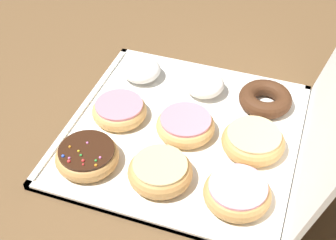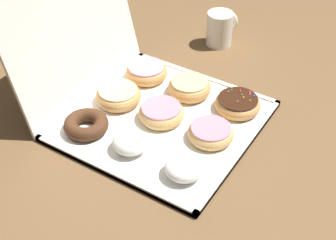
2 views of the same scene
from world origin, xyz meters
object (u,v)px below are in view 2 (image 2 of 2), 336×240
(pink_frosted_donut_4, at_px, (162,112))
(coffee_mug, at_px, (220,28))
(sprinkle_donut_2, at_px, (238,104))
(chocolate_cake_ring_donut_6, at_px, (86,125))
(glazed_ring_donut_7, at_px, (117,96))
(donut_box, at_px, (163,121))
(pink_frosted_donut_8, at_px, (147,72))
(pink_frosted_donut_1, at_px, (210,134))
(powdered_filled_donut_0, at_px, (184,167))
(powdered_filled_donut_3, at_px, (130,142))
(glazed_ring_donut_5, at_px, (189,87))

(pink_frosted_donut_4, height_order, coffee_mug, coffee_mug)
(sprinkle_donut_2, height_order, chocolate_cake_ring_donut_6, sprinkle_donut_2)
(pink_frosted_donut_4, height_order, glazed_ring_donut_7, glazed_ring_donut_7)
(donut_box, bearing_deg, pink_frosted_donut_8, 46.72)
(pink_frosted_donut_4, bearing_deg, coffee_mug, 7.60)
(chocolate_cake_ring_donut_6, height_order, pink_frosted_donut_8, pink_frosted_donut_8)
(pink_frosted_donut_1, distance_m, glazed_ring_donut_7, 0.27)
(powdered_filled_donut_0, bearing_deg, donut_box, 45.79)
(powdered_filled_donut_3, bearing_deg, chocolate_cake_ring_donut_6, 90.48)
(pink_frosted_donut_1, bearing_deg, chocolate_cake_ring_donut_6, 115.35)
(chocolate_cake_ring_donut_6, bearing_deg, pink_frosted_donut_4, -43.57)
(pink_frosted_donut_1, bearing_deg, coffee_mug, 24.53)
(coffee_mug, bearing_deg, glazed_ring_donut_5, -168.36)
(pink_frosted_donut_1, height_order, glazed_ring_donut_5, glazed_ring_donut_5)
(coffee_mug, bearing_deg, pink_frosted_donut_8, 165.27)
(pink_frosted_donut_4, height_order, pink_frosted_donut_8, pink_frosted_donut_8)
(sprinkle_donut_2, xyz_separation_m, glazed_ring_donut_5, (-0.01, 0.14, 0.00))
(glazed_ring_donut_5, height_order, chocolate_cake_ring_donut_6, glazed_ring_donut_5)
(pink_frosted_donut_4, bearing_deg, glazed_ring_donut_7, 93.81)
(powdered_filled_donut_0, height_order, pink_frosted_donut_1, powdered_filled_donut_0)
(pink_frosted_donut_1, relative_size, pink_frosted_donut_4, 0.96)
(donut_box, relative_size, chocolate_cake_ring_donut_6, 4.05)
(chocolate_cake_ring_donut_6, xyz_separation_m, pink_frosted_donut_8, (0.26, 0.00, 0.00))
(donut_box, relative_size, pink_frosted_donut_4, 3.88)
(powdered_filled_donut_0, xyz_separation_m, glazed_ring_donut_5, (0.26, 0.14, -0.00))
(powdered_filled_donut_0, relative_size, glazed_ring_donut_7, 0.72)
(sprinkle_donut_2, relative_size, powdered_filled_donut_3, 1.39)
(pink_frosted_donut_4, distance_m, chocolate_cake_ring_donut_6, 0.19)
(sprinkle_donut_2, relative_size, pink_frosted_donut_8, 1.01)
(pink_frosted_donut_1, bearing_deg, donut_box, 87.90)
(donut_box, bearing_deg, chocolate_cake_ring_donut_6, 134.16)
(powdered_filled_donut_3, bearing_deg, pink_frosted_donut_1, -47.64)
(pink_frosted_donut_4, relative_size, pink_frosted_donut_8, 0.99)
(powdered_filled_donut_3, bearing_deg, pink_frosted_donut_8, 26.81)
(pink_frosted_donut_4, height_order, chocolate_cake_ring_donut_6, pink_frosted_donut_4)
(donut_box, height_order, glazed_ring_donut_5, glazed_ring_donut_5)
(sprinkle_donut_2, height_order, pink_frosted_donut_8, sprinkle_donut_2)
(donut_box, height_order, pink_frosted_donut_8, pink_frosted_donut_8)
(pink_frosted_donut_4, height_order, glazed_ring_donut_5, glazed_ring_donut_5)
(pink_frosted_donut_1, xyz_separation_m, powdered_filled_donut_3, (-0.13, 0.14, 0.00))
(powdered_filled_donut_3, xyz_separation_m, pink_frosted_donut_4, (0.14, -0.00, -0.00))
(sprinkle_donut_2, height_order, glazed_ring_donut_5, same)
(chocolate_cake_ring_donut_6, relative_size, coffee_mug, 1.05)
(glazed_ring_donut_7, bearing_deg, coffee_mug, -10.24)
(pink_frosted_donut_1, xyz_separation_m, pink_frosted_donut_4, (0.01, 0.14, 0.00))
(glazed_ring_donut_7, relative_size, coffee_mug, 1.14)
(powdered_filled_donut_0, xyz_separation_m, pink_frosted_donut_4, (0.14, 0.15, -0.00))
(powdered_filled_donut_0, height_order, coffee_mug, coffee_mug)
(pink_frosted_donut_4, bearing_deg, powdered_filled_donut_0, -134.03)
(powdered_filled_donut_0, relative_size, pink_frosted_donut_1, 0.78)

